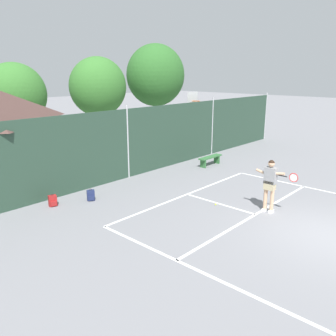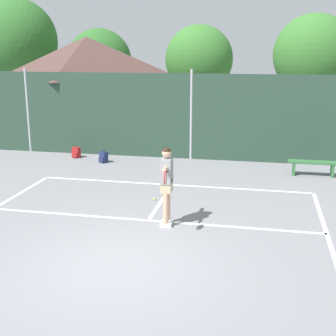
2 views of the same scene
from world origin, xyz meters
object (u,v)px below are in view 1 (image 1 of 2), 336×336
Objects in this scene: tennis_ball at (216,204)px; courtside_bench at (210,159)px; tennis_player at (270,181)px; backpack_navy at (91,196)px; backpack_red at (53,201)px; basketball_hoop at (192,113)px.

courtside_bench is (4.45, 3.47, 0.33)m from tennis_ball.
backpack_navy is (-3.49, 5.48, -0.92)m from tennis_player.
backpack_red and backpack_navy have the same top height.
tennis_player reaches higher than tennis_ball.
courtside_bench is (7.23, -0.30, 0.17)m from backpack_navy.
tennis_ball is (-0.70, 1.71, -1.08)m from tennis_player.
tennis_player is 6.44m from courtside_bench.
tennis_ball is 0.04× the size of courtside_bench.
tennis_player is 1.16× the size of courtside_bench.
courtside_bench is at bearing -125.92° from basketball_hoop.
backpack_navy is (-2.78, 3.77, 0.16)m from tennis_ball.
tennis_player is 6.56m from backpack_navy.
tennis_ball is at bearing -142.06° from courtside_bench.
backpack_red is at bearing 174.36° from courtside_bench.
tennis_player is 7.73m from backpack_red.
courtside_bench is (-2.19, -3.02, -1.95)m from basketball_hoop.
basketball_hoop reaches higher than tennis_ball.
backpack_navy is at bearing 122.46° from tennis_player.
tennis_player is at bearing -125.87° from basketball_hoop.
backpack_red is (-4.06, 4.31, 0.16)m from tennis_ball.
backpack_navy is at bearing -163.88° from basketball_hoop.
tennis_ball is at bearing -46.72° from backpack_red.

